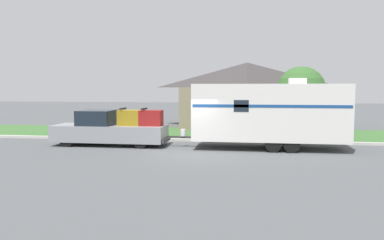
% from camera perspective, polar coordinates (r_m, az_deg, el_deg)
% --- Properties ---
extents(ground_plane, '(120.00, 120.00, 0.00)m').
position_cam_1_polar(ground_plane, '(17.61, -0.49, -5.04)').
color(ground_plane, '#515456').
extents(curb_strip, '(80.00, 0.30, 0.14)m').
position_cam_1_polar(curb_strip, '(21.27, 1.04, -3.12)').
color(curb_strip, beige).
rests_on(curb_strip, ground_plane).
extents(lawn_strip, '(80.00, 7.00, 0.03)m').
position_cam_1_polar(lawn_strip, '(24.87, 2.10, -2.08)').
color(lawn_strip, '#3D6B33').
rests_on(lawn_strip, ground_plane).
extents(house_across_street, '(10.39, 8.63, 5.04)m').
position_cam_1_polar(house_across_street, '(30.18, 8.37, 4.05)').
color(house_across_street, gray).
rests_on(house_across_street, ground_plane).
extents(pickup_truck, '(6.09, 1.95, 2.00)m').
position_cam_1_polar(pickup_truck, '(20.31, -12.24, -1.37)').
color(pickup_truck, black).
rests_on(pickup_truck, ground_plane).
extents(travel_trailer, '(8.78, 2.37, 3.52)m').
position_cam_1_polar(travel_trailer, '(18.98, 11.64, 1.17)').
color(travel_trailer, black).
rests_on(travel_trailer, ground_plane).
extents(mailbox, '(0.48, 0.20, 1.31)m').
position_cam_1_polar(mailbox, '(22.02, 14.95, -0.56)').
color(mailbox, brown).
rests_on(mailbox, ground_plane).
extents(tree_in_yard, '(2.83, 2.83, 4.30)m').
position_cam_1_polar(tree_in_yard, '(22.87, 16.27, 4.31)').
color(tree_in_yard, brown).
rests_on(tree_in_yard, ground_plane).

